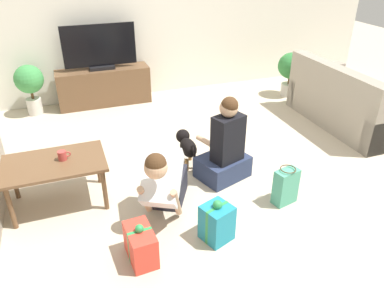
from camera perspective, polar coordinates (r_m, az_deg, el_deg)
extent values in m
plane|color=beige|center=(4.26, 0.88, -4.10)|extent=(16.00, 16.00, 0.00)
cube|color=white|center=(6.19, -8.10, 19.06)|extent=(8.40, 0.06, 2.60)
cube|color=gray|center=(5.73, 22.89, 4.97)|extent=(0.89, 1.77, 0.44)
cube|color=gray|center=(5.36, 20.95, 8.77)|extent=(0.20, 1.77, 0.42)
cube|color=gray|center=(6.26, 18.32, 8.62)|extent=(0.89, 0.16, 0.62)
cube|color=#288E6B|center=(5.26, 25.04, 6.91)|extent=(0.18, 0.34, 0.32)
cube|color=red|center=(5.51, 22.49, 8.35)|extent=(0.18, 0.34, 0.32)
cube|color=#9E4293|center=(5.77, 20.14, 9.65)|extent=(0.18, 0.34, 0.32)
cube|color=brown|center=(3.75, -20.31, -2.77)|extent=(0.94, 0.60, 0.03)
cylinder|color=brown|center=(3.71, -25.91, -8.76)|extent=(0.04, 0.04, 0.45)
cylinder|color=brown|center=(3.67, -13.17, -6.77)|extent=(0.04, 0.04, 0.45)
cylinder|color=brown|center=(4.12, -25.53, -4.86)|extent=(0.04, 0.04, 0.45)
cylinder|color=brown|center=(4.07, -14.13, -3.02)|extent=(0.04, 0.04, 0.45)
cube|color=brown|center=(6.09, -13.23, 8.52)|extent=(1.41, 0.39, 0.57)
cube|color=black|center=(5.99, -13.56, 11.30)|extent=(0.38, 0.20, 0.05)
cube|color=black|center=(5.91, -13.94, 14.39)|extent=(1.08, 0.03, 0.62)
cylinder|color=beige|center=(6.54, 14.41, 8.06)|extent=(0.24, 0.24, 0.20)
cylinder|color=brown|center=(6.49, 14.58, 9.41)|extent=(0.04, 0.04, 0.13)
sphere|color=#337F3D|center=(6.42, 14.85, 11.45)|extent=(0.42, 0.42, 0.42)
cylinder|color=beige|center=(6.09, -22.85, 5.33)|extent=(0.21, 0.21, 0.25)
cylinder|color=brown|center=(6.02, -23.18, 6.94)|extent=(0.04, 0.04, 0.12)
sphere|color=#3D8E47|center=(5.95, -23.61, 9.04)|extent=(0.41, 0.41, 0.41)
cube|color=#23232D|center=(3.77, -3.40, -6.44)|extent=(0.46, 0.52, 0.28)
cube|color=white|center=(3.36, -4.57, -5.05)|extent=(0.53, 0.61, 0.48)
sphere|color=tan|center=(3.08, -5.53, -3.58)|extent=(0.20, 0.20, 0.20)
sphere|color=#472D19|center=(3.06, -5.56, -3.03)|extent=(0.18, 0.18, 0.18)
cylinder|color=tan|center=(3.42, -7.19, -8.42)|extent=(0.19, 0.28, 0.43)
cylinder|color=tan|center=(3.37, -2.40, -8.92)|extent=(0.19, 0.28, 0.43)
cube|color=#283351|center=(4.12, 4.68, -3.47)|extent=(0.62, 0.55, 0.24)
cube|color=black|center=(3.90, 5.49, 0.83)|extent=(0.37, 0.29, 0.51)
sphere|color=tan|center=(3.76, 5.63, 5.48)|extent=(0.19, 0.19, 0.19)
sphere|color=#472D19|center=(3.74, 5.76, 5.90)|extent=(0.17, 0.17, 0.17)
cylinder|color=tan|center=(4.14, 4.79, 1.44)|extent=(0.14, 0.26, 0.06)
cylinder|color=tan|center=(3.99, 2.09, 0.40)|extent=(0.14, 0.26, 0.06)
ellipsoid|color=black|center=(4.25, -0.57, -0.55)|extent=(0.18, 0.33, 0.19)
sphere|color=black|center=(4.40, -1.41, 1.22)|extent=(0.16, 0.16, 0.16)
sphere|color=olive|center=(4.46, -1.67, 1.42)|extent=(0.07, 0.07, 0.07)
cylinder|color=black|center=(4.07, 0.28, -1.32)|extent=(0.03, 0.11, 0.12)
cylinder|color=olive|center=(4.43, -0.34, -1.67)|extent=(0.04, 0.04, 0.13)
cylinder|color=olive|center=(4.40, -1.64, -1.89)|extent=(0.04, 0.04, 0.13)
cylinder|color=olive|center=(4.26, 0.55, -3.00)|extent=(0.04, 0.04, 0.13)
cylinder|color=olive|center=(4.23, -0.80, -3.24)|extent=(0.04, 0.04, 0.13)
cube|color=teal|center=(3.29, 3.80, -11.88)|extent=(0.30, 0.30, 0.34)
cube|color=#2D934C|center=(3.29, 3.80, -11.88)|extent=(0.23, 0.11, 0.34)
sphere|color=#2D934C|center=(3.17, 3.91, -9.22)|extent=(0.08, 0.08, 0.08)
cube|color=red|center=(3.15, -7.82, -14.97)|extent=(0.22, 0.36, 0.29)
cube|color=#2D934C|center=(3.15, -7.82, -14.97)|extent=(0.20, 0.04, 0.29)
sphere|color=#2D934C|center=(3.04, -8.04, -12.65)|extent=(0.07, 0.07, 0.07)
cube|color=#4CA384|center=(3.79, 14.07, -6.32)|extent=(0.26, 0.18, 0.37)
torus|color=#4C3823|center=(3.68, 14.44, -3.71)|extent=(0.18, 0.18, 0.01)
cylinder|color=#B23D38|center=(3.73, -19.18, -1.67)|extent=(0.08, 0.08, 0.09)
torus|color=#B23D38|center=(3.72, -18.40, -1.48)|extent=(0.06, 0.01, 0.06)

